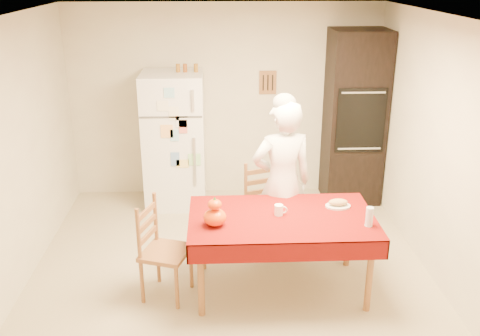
{
  "coord_description": "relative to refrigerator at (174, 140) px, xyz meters",
  "views": [
    {
      "loc": [
        -0.12,
        -4.55,
        2.91
      ],
      "look_at": [
        0.1,
        0.2,
        1.1
      ],
      "focal_mm": 40.0,
      "sensor_mm": 36.0,
      "label": 1
    }
  ],
  "objects": [
    {
      "name": "spice_jar_right",
      "position": [
        0.29,
        0.05,
        0.9
      ],
      "size": [
        0.05,
        0.05,
        0.1
      ],
      "primitive_type": "cylinder",
      "color": "#905F1A",
      "rests_on": "refrigerator"
    },
    {
      "name": "bread_plate",
      "position": [
        1.67,
        -1.87,
        -0.08
      ],
      "size": [
        0.24,
        0.24,
        0.02
      ],
      "primitive_type": "cylinder",
      "color": "silver",
      "rests_on": "dining_table"
    },
    {
      "name": "chair_far",
      "position": [
        1.04,
        -1.19,
        -0.34
      ],
      "size": [
        0.53,
        0.52,
        0.95
      ],
      "rotation": [
        0.0,
        0.0,
        0.34
      ],
      "color": "brown",
      "rests_on": "floor"
    },
    {
      "name": "spice_jar_left",
      "position": [
        0.08,
        0.05,
        0.9
      ],
      "size": [
        0.05,
        0.05,
        0.1
      ],
      "primitive_type": "cylinder",
      "color": "#935E1A",
      "rests_on": "refrigerator"
    },
    {
      "name": "oven_cabinet",
      "position": [
        2.28,
        0.05,
        0.25
      ],
      "size": [
        0.7,
        0.62,
        2.2
      ],
      "color": "black",
      "rests_on": "floor"
    },
    {
      "name": "refrigerator",
      "position": [
        0.0,
        0.0,
        0.0
      ],
      "size": [
        0.75,
        0.74,
        1.7
      ],
      "color": "white",
      "rests_on": "floor"
    },
    {
      "name": "seated_woman",
      "position": [
        1.18,
        -1.48,
        0.01
      ],
      "size": [
        0.69,
        0.51,
        1.72
      ],
      "primitive_type": "imported",
      "rotation": [
        0.0,
        0.0,
        3.31
      ],
      "color": "white",
      "rests_on": "floor"
    },
    {
      "name": "wine_glass",
      "position": [
        1.86,
        -2.27,
        -0.0
      ],
      "size": [
        0.07,
        0.07,
        0.18
      ],
      "primitive_type": "cylinder",
      "color": "silver",
      "rests_on": "dining_table"
    },
    {
      "name": "dining_table",
      "position": [
        1.11,
        -2.05,
        -0.16
      ],
      "size": [
        1.7,
        1.0,
        0.76
      ],
      "color": "brown",
      "rests_on": "floor"
    },
    {
      "name": "spice_jar_mid",
      "position": [
        0.16,
        0.05,
        0.9
      ],
      "size": [
        0.05,
        0.05,
        0.1
      ],
      "primitive_type": "cylinder",
      "color": "brown",
      "rests_on": "refrigerator"
    },
    {
      "name": "chair_left",
      "position": [
        -0.01,
        -2.09,
        -0.34
      ],
      "size": [
        0.51,
        0.53,
        0.95
      ],
      "rotation": [
        0.0,
        0.0,
        1.25
      ],
      "color": "brown",
      "rests_on": "floor"
    },
    {
      "name": "bread_loaf",
      "position": [
        1.67,
        -1.87,
        -0.04
      ],
      "size": [
        0.18,
        0.1,
        0.06
      ],
      "primitive_type": "ellipsoid",
      "color": "#A57551",
      "rests_on": "bread_plate"
    },
    {
      "name": "floor",
      "position": [
        0.65,
        -1.88,
        -0.85
      ],
      "size": [
        4.5,
        4.5,
        0.0
      ],
      "primitive_type": "plane",
      "color": "tan",
      "rests_on": "ground"
    },
    {
      "name": "pumpkin_upper",
      "position": [
        0.5,
        -2.19,
        0.11
      ],
      "size": [
        0.12,
        0.12,
        0.09
      ],
      "primitive_type": "ellipsoid",
      "color": "#E54905",
      "rests_on": "pumpkin_lower"
    },
    {
      "name": "room_shell",
      "position": [
        0.65,
        -1.88,
        0.77
      ],
      "size": [
        4.02,
        4.52,
        2.51
      ],
      "color": "beige",
      "rests_on": "ground"
    },
    {
      "name": "coffee_mug",
      "position": [
        1.09,
        -2.01,
        -0.04
      ],
      "size": [
        0.08,
        0.08,
        0.1
      ],
      "primitive_type": "cylinder",
      "color": "white",
      "rests_on": "dining_table"
    },
    {
      "name": "pumpkin_lower",
      "position": [
        0.5,
        -2.19,
        -0.01
      ],
      "size": [
        0.2,
        0.2,
        0.15
      ],
      "primitive_type": "ellipsoid",
      "color": "#C84104",
      "rests_on": "dining_table"
    }
  ]
}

